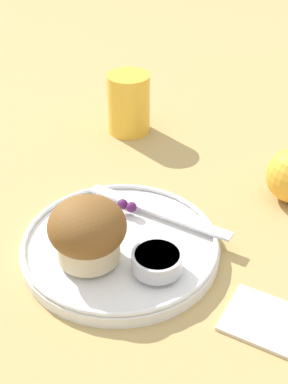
{
  "coord_description": "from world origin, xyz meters",
  "views": [
    {
      "loc": [
        0.25,
        -0.42,
        0.42
      ],
      "look_at": [
        0.0,
        0.03,
        0.06
      ],
      "focal_mm": 50.0,
      "sensor_mm": 36.0,
      "label": 1
    }
  ],
  "objects": [
    {
      "name": "ground_plane",
      "position": [
        0.0,
        0.0,
        0.0
      ],
      "size": [
        3.0,
        3.0,
        0.0
      ],
      "primitive_type": "plane",
      "color": "tan"
    },
    {
      "name": "muffin",
      "position": [
        -0.01,
        -0.07,
        0.06
      ],
      "size": [
        0.08,
        0.08,
        0.07
      ],
      "color": "beige",
      "rests_on": "plate"
    },
    {
      "name": "cream_ramekin",
      "position": [
        0.06,
        -0.05,
        0.03
      ],
      "size": [
        0.06,
        0.06,
        0.02
      ],
      "color": "silver",
      "rests_on": "plate"
    },
    {
      "name": "juice_glass",
      "position": [
        -0.14,
        0.24,
        0.05
      ],
      "size": [
        0.07,
        0.07,
        0.1
      ],
      "color": "gold",
      "rests_on": "ground_plane"
    },
    {
      "name": "folded_napkin",
      "position": [
        0.2,
        -0.04,
        0.0
      ],
      "size": [
        0.13,
        0.07,
        0.01
      ],
      "color": "beige",
      "rests_on": "ground_plane"
    },
    {
      "name": "plate",
      "position": [
        0.0,
        -0.02,
        0.01
      ],
      "size": [
        0.23,
        0.23,
        0.02
      ],
      "color": "white",
      "rests_on": "ground_plane"
    },
    {
      "name": "butter_knife",
      "position": [
        0.01,
        0.04,
        0.02
      ],
      "size": [
        0.19,
        0.02,
        0.0
      ],
      "rotation": [
        0.0,
        0.0,
        -0.03
      ],
      "color": "silver",
      "rests_on": "plate"
    },
    {
      "name": "berry_pair",
      "position": [
        -0.02,
        0.03,
        0.03
      ],
      "size": [
        0.03,
        0.01,
        0.01
      ],
      "color": "#4C194C",
      "rests_on": "plate"
    }
  ]
}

